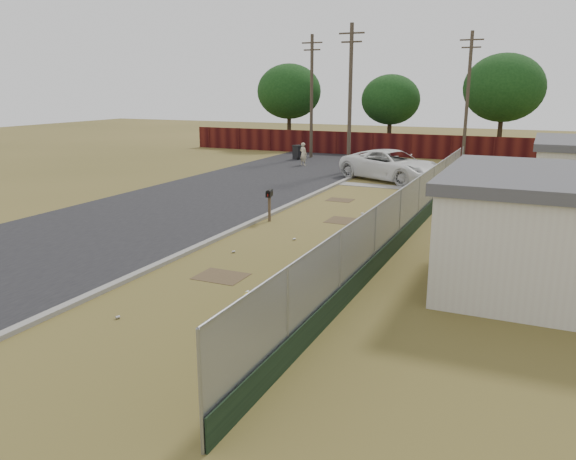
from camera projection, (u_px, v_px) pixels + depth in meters
The scene contains 12 objects.
ground at pixel (313, 238), 20.10m from camera, with size 120.00×120.00×0.00m, color olive.
street at pixel (251, 188), 29.90m from camera, with size 15.10×60.00×0.12m.
chainlink_fence at pixel (407, 219), 19.56m from camera, with size 0.10×27.06×2.02m.
privacy_fence at pixel (360, 144), 44.34m from camera, with size 30.00×0.12×1.80m, color #49130F.
utility_poles at pixel (376, 95), 38.64m from camera, with size 12.60×8.24×9.00m.
horizon_trees at pixel (450, 96), 39.41m from camera, with size 33.32×31.94×7.78m.
fire_hydrant at pixel (247, 309), 12.74m from camera, with size 0.38×0.38×0.76m.
mailbox at pixel (269, 196), 22.35m from camera, with size 0.31×0.57×1.31m.
pickup_truck at pixel (392, 165), 32.37m from camera, with size 2.89×6.27×1.74m, color white.
pedestrian at pixel (303, 154), 38.53m from camera, with size 0.57×0.38×1.57m, color beige.
trash_bin at pixel (298, 152), 41.80m from camera, with size 0.91×0.97×1.06m.
scattered_litter at pixel (281, 253), 18.17m from camera, with size 3.11×13.16×0.07m.
Camera 1 is at (7.21, -18.03, 5.24)m, focal length 35.00 mm.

